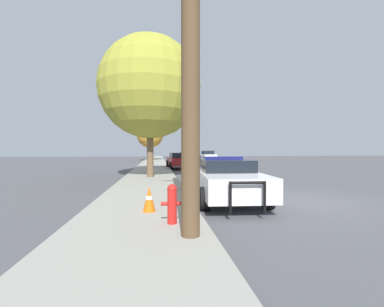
{
  "coord_description": "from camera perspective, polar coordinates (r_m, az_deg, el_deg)",
  "views": [
    {
      "loc": [
        -4.65,
        -7.85,
        1.72
      ],
      "look_at": [
        -2.11,
        11.03,
        1.41
      ],
      "focal_mm": 24.0,
      "sensor_mm": 36.0,
      "label": 1
    }
  ],
  "objects": [
    {
      "name": "ground_plane",
      "position": [
        9.29,
        22.92,
        -9.79
      ],
      "size": [
        110.0,
        110.0,
        0.0
      ],
      "primitive_type": "plane",
      "color": "#4F4F54"
    },
    {
      "name": "sidewalk_left",
      "position": [
        8.04,
        -10.89,
        -10.94
      ],
      "size": [
        3.0,
        110.0,
        0.13
      ],
      "color": "#99968C",
      "rests_on": "ground_plane"
    },
    {
      "name": "police_car",
      "position": [
        8.99,
        7.29,
        -5.27
      ],
      "size": [
        2.3,
        5.38,
        1.46
      ],
      "rotation": [
        0.0,
        0.0,
        3.08
      ],
      "color": "white",
      "rests_on": "ground_plane"
    },
    {
      "name": "fire_hydrant",
      "position": [
        5.59,
        -4.44,
        -10.8
      ],
      "size": [
        0.49,
        0.21,
        0.85
      ],
      "color": "red",
      "rests_on": "sidewalk_left"
    },
    {
      "name": "utility_pole",
      "position": [
        5.36,
        -0.34,
        30.02
      ],
      "size": [
        1.4,
        0.34,
        8.25
      ],
      "color": "brown",
      "rests_on": "sidewalk_left"
    },
    {
      "name": "traffic_light",
      "position": [
        27.74,
        -6.83,
        5.13
      ],
      "size": [
        3.1,
        0.35,
        5.18
      ],
      "color": "#424247",
      "rests_on": "sidewalk_left"
    },
    {
      "name": "car_background_midblock",
      "position": [
        22.45,
        -2.82,
        -1.49
      ],
      "size": [
        2.21,
        4.3,
        1.42
      ],
      "rotation": [
        0.0,
        0.0,
        0.06
      ],
      "color": "maroon",
      "rests_on": "ground_plane"
    },
    {
      "name": "car_background_oncoming",
      "position": [
        37.72,
        3.57,
        -0.48
      ],
      "size": [
        2.0,
        4.1,
        1.51
      ],
      "rotation": [
        0.0,
        0.0,
        3.15
      ],
      "color": "silver",
      "rests_on": "ground_plane"
    },
    {
      "name": "car_background_distant",
      "position": [
        45.72,
        -1.63,
        -0.34
      ],
      "size": [
        1.97,
        4.59,
        1.31
      ],
      "rotation": [
        0.0,
        0.0,
        0.02
      ],
      "color": "#B7B7BC",
      "rests_on": "ground_plane"
    },
    {
      "name": "tree_sidewalk_near",
      "position": [
        15.36,
        -9.32,
        14.25
      ],
      "size": [
        5.84,
        5.84,
        8.05
      ],
      "color": "brown",
      "rests_on": "sidewalk_left"
    },
    {
      "name": "tree_sidewalk_far",
      "position": [
        39.13,
        -9.32,
        4.18
      ],
      "size": [
        3.97,
        3.97,
        5.81
      ],
      "color": "#4C3823",
      "rests_on": "sidewalk_left"
    },
    {
      "name": "traffic_cone",
      "position": [
        6.73,
        -9.49,
        -9.9
      ],
      "size": [
        0.32,
        0.32,
        0.64
      ],
      "color": "orange",
      "rests_on": "sidewalk_left"
    }
  ]
}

